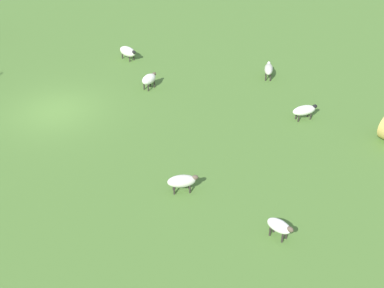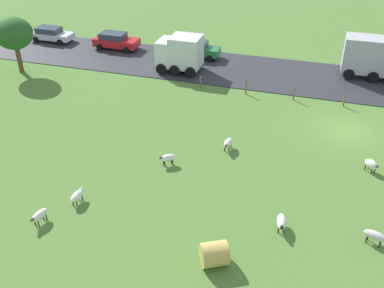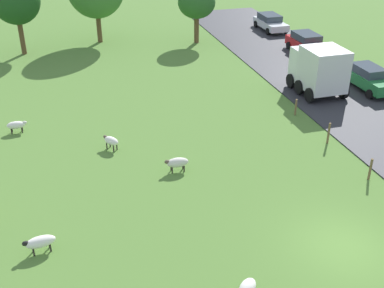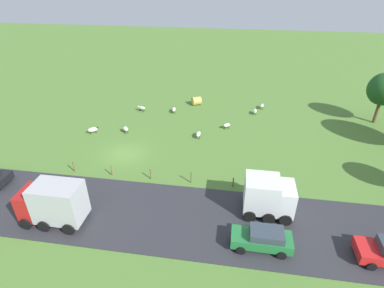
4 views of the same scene
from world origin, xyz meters
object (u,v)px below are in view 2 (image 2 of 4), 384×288
object	(u,v)px
truck_0	(371,57)
tree_2	(14,34)
sheep_2	(376,236)
car_2	(51,34)
sheep_4	(281,222)
sheep_7	(228,143)
sheep_0	(168,158)
truck_1	(180,53)
car_3	(116,41)
car_0	(197,49)
sheep_1	(39,215)
sheep_3	(77,196)
sheep_6	(371,164)
hay_bale_0	(214,254)

from	to	relation	value
truck_0	tree_2	bearing A→B (deg)	104.73
sheep_2	car_2	bearing A→B (deg)	55.61
sheep_4	sheep_7	bearing A→B (deg)	33.19
sheep_0	car_2	bearing A→B (deg)	47.19
sheep_2	tree_2	distance (m)	33.12
truck_1	car_3	bearing A→B (deg)	66.18
sheep_0	sheep_7	size ratio (longest dim) A/B	0.83
tree_2	car_0	bearing A→B (deg)	-60.52
tree_2	truck_0	xyz separation A→B (m)	(7.95, -30.23, -1.64)
sheep_1	truck_1	bearing A→B (deg)	-1.60
sheep_7	truck_1	bearing A→B (deg)	31.44
sheep_3	car_0	bearing A→B (deg)	-0.12
sheep_1	car_0	distance (m)	25.38
sheep_3	truck_1	distance (m)	19.61
tree_2	truck_0	size ratio (longest dim) A/B	1.03
sheep_6	car_3	size ratio (longest dim) A/B	0.22
sheep_0	sheep_7	world-z (taller)	sheep_7
sheep_0	car_3	distance (m)	21.91
hay_bale_0	sheep_7	bearing A→B (deg)	9.41
sheep_3	truck_0	size ratio (longest dim) A/B	0.24
sheep_4	car_3	bearing A→B (deg)	41.85
sheep_0	car_0	xyz separation A→B (m)	(18.33, 3.50, 0.39)
sheep_2	sheep_4	world-z (taller)	sheep_2
truck_1	car_2	bearing A→B (deg)	76.79
sheep_1	truck_0	bearing A→B (deg)	-33.94
sheep_3	truck_0	distance (m)	28.08
sheep_7	car_2	xyz separation A→B (m)	(15.47, 22.98, 0.34)
truck_1	car_3	world-z (taller)	truck_1
sheep_3	car_3	world-z (taller)	car_3
sheep_2	tree_2	bearing A→B (deg)	65.43
sheep_2	tree_2	size ratio (longest dim) A/B	0.26
sheep_4	sheep_6	xyz separation A→B (m)	(6.76, -4.58, 0.05)
sheep_3	sheep_4	xyz separation A→B (m)	(1.16, -11.10, 0.02)
sheep_4	sheep_0	bearing A→B (deg)	63.29
sheep_0	tree_2	xyz separation A→B (m)	(10.20, 17.88, 3.06)
truck_0	car_0	world-z (taller)	truck_0
sheep_7	car_2	world-z (taller)	car_2
tree_2	car_3	xyz separation A→B (m)	(8.02, -5.71, -2.66)
sheep_0	sheep_4	xyz separation A→B (m)	(-3.80, -7.56, -0.02)
sheep_3	sheep_1	bearing A→B (deg)	153.11
sheep_0	sheep_4	size ratio (longest dim) A/B	0.79
car_2	sheep_0	bearing A→B (deg)	-132.81
hay_bale_0	car_3	distance (m)	30.49
sheep_1	sheep_4	world-z (taller)	sheep_4
sheep_4	car_2	distance (m)	35.15
sheep_0	sheep_3	distance (m)	6.10
sheep_6	car_0	bearing A→B (deg)	45.48
sheep_6	truck_0	bearing A→B (deg)	-0.79
sheep_7	truck_1	world-z (taller)	truck_1
sheep_4	tree_2	distance (m)	29.20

